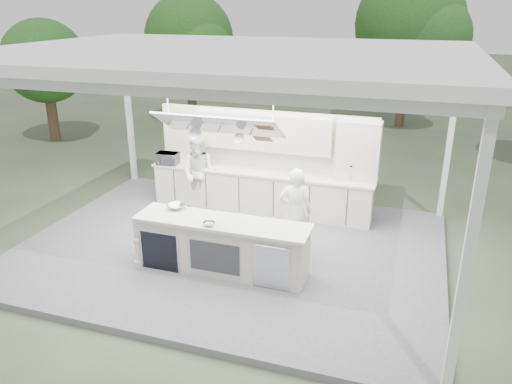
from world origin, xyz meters
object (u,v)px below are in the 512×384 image
(demo_island, at_px, (221,246))
(sous_chef, at_px, (200,173))
(head_chef, at_px, (295,212))
(back_counter, at_px, (260,191))

(demo_island, height_order, sous_chef, sous_chef)
(sous_chef, bearing_deg, head_chef, -33.94)
(demo_island, distance_m, sous_chef, 2.91)
(demo_island, distance_m, head_chef, 1.52)
(back_counter, distance_m, head_chef, 2.22)
(back_counter, bearing_deg, sous_chef, -165.27)
(demo_island, xyz_separation_m, sous_chef, (-1.51, 2.46, 0.39))
(head_chef, height_order, sous_chef, sous_chef)
(sous_chef, bearing_deg, demo_island, -63.11)
(demo_island, height_order, back_counter, same)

